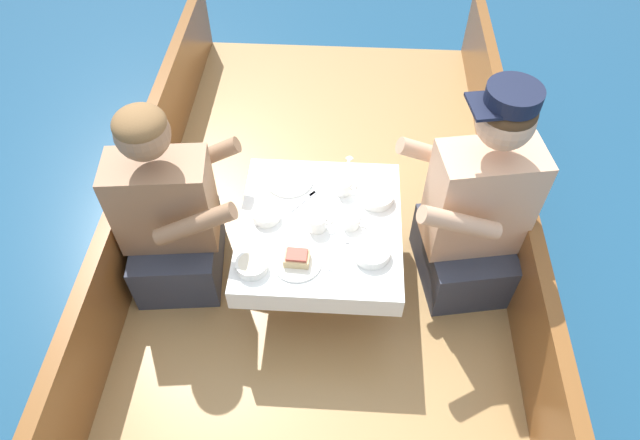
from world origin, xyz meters
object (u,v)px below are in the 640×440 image
person_starboard (475,212)px  coffee_cup_center (317,222)px  sandwich (297,258)px  coffee_cup_port (344,187)px  coffee_cup_starboard (351,221)px  person_port (170,216)px

person_starboard → coffee_cup_center: person_starboard is taller
sandwich → coffee_cup_port: (0.17, 0.38, 0.00)m
person_starboard → coffee_cup_center: (-0.65, -0.09, 0.00)m
sandwich → coffee_cup_port: coffee_cup_port is taller
coffee_cup_starboard → coffee_cup_center: size_ratio=0.94×
person_port → coffee_cup_starboard: size_ratio=9.34×
coffee_cup_port → coffee_cup_starboard: 0.18m
coffee_cup_starboard → sandwich: bearing=-135.5°
person_port → person_starboard: (1.27, 0.05, 0.05)m
sandwich → coffee_cup_center: bearing=69.7°
person_starboard → coffee_cup_starboard: person_starboard is taller
coffee_cup_port → sandwich: bearing=-114.1°
person_starboard → coffee_cup_port: bearing=-21.7°
person_starboard → coffee_cup_starboard: size_ratio=10.45×
person_starboard → sandwich: 0.76m
person_starboard → sandwich: bearing=10.5°
person_starboard → sandwich: (-0.71, -0.27, 0.00)m
coffee_cup_starboard → coffee_cup_center: 0.14m
person_starboard → coffee_cup_port: 0.55m
person_starboard → coffee_cup_center: bearing=-2.3°
person_port → coffee_cup_port: size_ratio=10.36×
person_starboard → coffee_cup_port: person_starboard is taller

